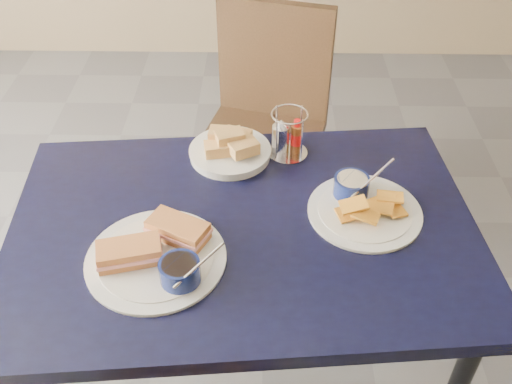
{
  "coord_description": "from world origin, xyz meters",
  "views": [
    {
      "loc": [
        -0.0,
        -0.87,
        1.71
      ],
      "look_at": [
        -0.02,
        0.17,
        0.82
      ],
      "focal_mm": 40.0,
      "sensor_mm": 36.0,
      "label": 1
    }
  ],
  "objects_px": {
    "dining_table": "(244,245)",
    "sandwich_plate": "(159,253)",
    "condiment_caddy": "(287,137)",
    "plantain_plate": "(361,202)",
    "bread_basket": "(230,148)",
    "chair_far": "(261,111)"
  },
  "relations": [
    {
      "from": "dining_table",
      "to": "sandwich_plate",
      "type": "bearing_deg",
      "value": -147.17
    },
    {
      "from": "sandwich_plate",
      "to": "condiment_caddy",
      "type": "bearing_deg",
      "value": 54.14
    },
    {
      "from": "plantain_plate",
      "to": "bread_basket",
      "type": "xyz_separation_m",
      "value": [
        -0.34,
        0.21,
        0.01
      ]
    },
    {
      "from": "chair_far",
      "to": "bread_basket",
      "type": "xyz_separation_m",
      "value": [
        -0.08,
        -0.58,
        0.25
      ]
    },
    {
      "from": "chair_far",
      "to": "sandwich_plate",
      "type": "distance_m",
      "value": 1.03
    },
    {
      "from": "chair_far",
      "to": "plantain_plate",
      "type": "relative_size",
      "value": 3.24
    },
    {
      "from": "plantain_plate",
      "to": "bread_basket",
      "type": "bearing_deg",
      "value": 148.18
    },
    {
      "from": "bread_basket",
      "to": "plantain_plate",
      "type": "bearing_deg",
      "value": -31.82
    },
    {
      "from": "sandwich_plate",
      "to": "bread_basket",
      "type": "distance_m",
      "value": 0.42
    },
    {
      "from": "dining_table",
      "to": "sandwich_plate",
      "type": "distance_m",
      "value": 0.24
    },
    {
      "from": "condiment_caddy",
      "to": "bread_basket",
      "type": "bearing_deg",
      "value": -174.51
    },
    {
      "from": "plantain_plate",
      "to": "bread_basket",
      "type": "distance_m",
      "value": 0.4
    },
    {
      "from": "bread_basket",
      "to": "dining_table",
      "type": "bearing_deg",
      "value": -80.57
    },
    {
      "from": "dining_table",
      "to": "chair_far",
      "type": "relative_size",
      "value": 1.3
    },
    {
      "from": "chair_far",
      "to": "bread_basket",
      "type": "bearing_deg",
      "value": -97.9
    },
    {
      "from": "sandwich_plate",
      "to": "bread_basket",
      "type": "xyz_separation_m",
      "value": [
        0.14,
        0.39,
        0.0
      ]
    },
    {
      "from": "dining_table",
      "to": "bread_basket",
      "type": "relative_size",
      "value": 5.35
    },
    {
      "from": "bread_basket",
      "to": "condiment_caddy",
      "type": "distance_m",
      "value": 0.16
    },
    {
      "from": "sandwich_plate",
      "to": "plantain_plate",
      "type": "relative_size",
      "value": 1.15
    },
    {
      "from": "sandwich_plate",
      "to": "bread_basket",
      "type": "bearing_deg",
      "value": 70.49
    },
    {
      "from": "plantain_plate",
      "to": "condiment_caddy",
      "type": "height_order",
      "value": "condiment_caddy"
    },
    {
      "from": "chair_far",
      "to": "sandwich_plate",
      "type": "xyz_separation_m",
      "value": [
        -0.22,
        -0.98,
        0.25
      ]
    }
  ]
}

